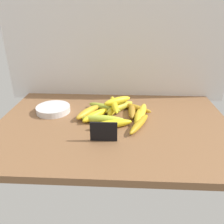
{
  "coord_description": "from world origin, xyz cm",
  "views": [
    {
      "loc": [
        4.25,
        -93.69,
        53.0
      ],
      "look_at": [
        -0.62,
        2.09,
        8.0
      ],
      "focal_mm": 36.36,
      "sensor_mm": 36.0,
      "label": 1
    }
  ],
  "objects_px": {
    "banana_4": "(120,107)",
    "banana_9": "(88,112)",
    "banana_1": "(139,117)",
    "banana_7": "(104,107)",
    "banana_11": "(142,112)",
    "banana_10": "(132,111)",
    "banana_8": "(114,109)",
    "banana_13": "(117,101)",
    "banana_2": "(139,124)",
    "banana_12": "(115,104)",
    "fruit_bowl": "(53,109)",
    "banana_3": "(95,115)",
    "banana_5": "(103,119)",
    "banana_0": "(112,124)",
    "chalkboard_sign": "(104,132)",
    "banana_6": "(133,107)"
  },
  "relations": [
    {
      "from": "banana_0",
      "to": "banana_8",
      "type": "xyz_separation_m",
      "value": [
        0.0,
        0.17,
        -0.0
      ]
    },
    {
      "from": "banana_3",
      "to": "banana_10",
      "type": "distance_m",
      "value": 0.19
    },
    {
      "from": "banana_1",
      "to": "banana_0",
      "type": "bearing_deg",
      "value": -148.45
    },
    {
      "from": "banana_3",
      "to": "banana_0",
      "type": "bearing_deg",
      "value": -46.16
    },
    {
      "from": "banana_3",
      "to": "banana_5",
      "type": "distance_m",
      "value": 0.06
    },
    {
      "from": "banana_9",
      "to": "banana_10",
      "type": "relative_size",
      "value": 1.1
    },
    {
      "from": "banana_11",
      "to": "banana_12",
      "type": "bearing_deg",
      "value": 172.95
    },
    {
      "from": "banana_4",
      "to": "banana_8",
      "type": "relative_size",
      "value": 1.05
    },
    {
      "from": "fruit_bowl",
      "to": "banana_13",
      "type": "xyz_separation_m",
      "value": [
        0.33,
        0.03,
        0.04
      ]
    },
    {
      "from": "banana_2",
      "to": "banana_12",
      "type": "height_order",
      "value": "banana_12"
    },
    {
      "from": "banana_12",
      "to": "banana_2",
      "type": "bearing_deg",
      "value": -50.98
    },
    {
      "from": "banana_5",
      "to": "banana_10",
      "type": "bearing_deg",
      "value": 36.29
    },
    {
      "from": "banana_3",
      "to": "banana_5",
      "type": "xyz_separation_m",
      "value": [
        0.04,
        -0.04,
        0.0
      ]
    },
    {
      "from": "banana_6",
      "to": "banana_13",
      "type": "distance_m",
      "value": 0.1
    },
    {
      "from": "banana_1",
      "to": "banana_8",
      "type": "distance_m",
      "value": 0.15
    },
    {
      "from": "banana_10",
      "to": "banana_13",
      "type": "relative_size",
      "value": 0.99
    },
    {
      "from": "banana_9",
      "to": "banana_11",
      "type": "distance_m",
      "value": 0.27
    },
    {
      "from": "banana_10",
      "to": "banana_6",
      "type": "bearing_deg",
      "value": 80.87
    },
    {
      "from": "fruit_bowl",
      "to": "banana_3",
      "type": "xyz_separation_m",
      "value": [
        0.23,
        -0.07,
        0.0
      ]
    },
    {
      "from": "fruit_bowl",
      "to": "banana_1",
      "type": "xyz_separation_m",
      "value": [
        0.44,
        -0.08,
        0.0
      ]
    },
    {
      "from": "banana_2",
      "to": "banana_12",
      "type": "relative_size",
      "value": 0.99
    },
    {
      "from": "banana_4",
      "to": "banana_5",
      "type": "xyz_separation_m",
      "value": [
        -0.07,
        -0.14,
        0.0
      ]
    },
    {
      "from": "chalkboard_sign",
      "to": "banana_1",
      "type": "distance_m",
      "value": 0.24
    },
    {
      "from": "banana_6",
      "to": "banana_10",
      "type": "height_order",
      "value": "banana_10"
    },
    {
      "from": "banana_1",
      "to": "banana_2",
      "type": "xyz_separation_m",
      "value": [
        -0.0,
        -0.06,
        -0.0
      ]
    },
    {
      "from": "chalkboard_sign",
      "to": "fruit_bowl",
      "type": "xyz_separation_m",
      "value": [
        -0.28,
        0.26,
        -0.02
      ]
    },
    {
      "from": "banana_3",
      "to": "banana_9",
      "type": "bearing_deg",
      "value": 145.06
    },
    {
      "from": "banana_1",
      "to": "banana_4",
      "type": "distance_m",
      "value": 0.14
    },
    {
      "from": "banana_4",
      "to": "chalkboard_sign",
      "type": "bearing_deg",
      "value": -101.35
    },
    {
      "from": "banana_11",
      "to": "banana_13",
      "type": "relative_size",
      "value": 1.21
    },
    {
      "from": "banana_4",
      "to": "banana_9",
      "type": "bearing_deg",
      "value": -155.1
    },
    {
      "from": "banana_1",
      "to": "banana_3",
      "type": "height_order",
      "value": "banana_3"
    },
    {
      "from": "banana_13",
      "to": "chalkboard_sign",
      "type": "bearing_deg",
      "value": -99.2
    },
    {
      "from": "banana_7",
      "to": "banana_10",
      "type": "bearing_deg",
      "value": -15.63
    },
    {
      "from": "fruit_bowl",
      "to": "banana_7",
      "type": "xyz_separation_m",
      "value": [
        0.26,
        0.03,
        0.0
      ]
    },
    {
      "from": "banana_8",
      "to": "banana_12",
      "type": "relative_size",
      "value": 0.89
    },
    {
      "from": "banana_12",
      "to": "banana_1",
      "type": "bearing_deg",
      "value": -34.11
    },
    {
      "from": "chalkboard_sign",
      "to": "banana_7",
      "type": "distance_m",
      "value": 0.29
    },
    {
      "from": "banana_1",
      "to": "banana_10",
      "type": "xyz_separation_m",
      "value": [
        -0.03,
        0.07,
        -0.0
      ]
    },
    {
      "from": "fruit_bowl",
      "to": "banana_7",
      "type": "height_order",
      "value": "banana_7"
    },
    {
      "from": "banana_1",
      "to": "banana_7",
      "type": "relative_size",
      "value": 0.92
    },
    {
      "from": "banana_4",
      "to": "banana_11",
      "type": "height_order",
      "value": "banana_4"
    },
    {
      "from": "banana_9",
      "to": "banana_4",
      "type": "bearing_deg",
      "value": 24.9
    },
    {
      "from": "banana_0",
      "to": "banana_5",
      "type": "relative_size",
      "value": 0.91
    },
    {
      "from": "banana_3",
      "to": "banana_6",
      "type": "distance_m",
      "value": 0.22
    },
    {
      "from": "chalkboard_sign",
      "to": "banana_11",
      "type": "xyz_separation_m",
      "value": [
        0.17,
        0.25,
        -0.02
      ]
    },
    {
      "from": "banana_3",
      "to": "banana_13",
      "type": "distance_m",
      "value": 0.14
    },
    {
      "from": "banana_1",
      "to": "banana_6",
      "type": "xyz_separation_m",
      "value": [
        -0.02,
        0.12,
        -0.0
      ]
    },
    {
      "from": "banana_1",
      "to": "banana_5",
      "type": "bearing_deg",
      "value": -168.73
    },
    {
      "from": "fruit_bowl",
      "to": "banana_11",
      "type": "height_order",
      "value": "banana_11"
    }
  ]
}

